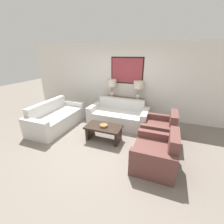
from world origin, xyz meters
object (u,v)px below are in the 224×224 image
(table_lamp_right, at_px, (139,86))
(armchair_near_camera, at_px, (156,154))
(couch_by_side, at_px, (56,118))
(coffee_table, at_px, (104,130))
(couch_by_back_wall, at_px, (118,116))
(table_lamp_left, at_px, (112,84))
(armchair_near_back_wall, at_px, (160,130))
(decorative_bowl, at_px, (104,126))
(console_table, at_px, (124,108))

(table_lamp_right, relative_size, armchair_near_camera, 0.67)
(couch_by_side, relative_size, coffee_table, 1.99)
(armchair_near_camera, bearing_deg, couch_by_back_wall, 129.79)
(table_lamp_left, bearing_deg, couch_by_side, -131.24)
(couch_by_back_wall, bearing_deg, armchair_near_back_wall, -21.06)
(decorative_bowl, xyz_separation_m, armchair_near_camera, (1.44, -0.54, -0.16))
(table_lamp_left, relative_size, armchair_near_back_wall, 0.67)
(coffee_table, bearing_deg, couch_by_back_wall, 86.68)
(console_table, height_order, couch_by_back_wall, couch_by_back_wall)
(table_lamp_left, xyz_separation_m, armchair_near_back_wall, (1.88, -1.19, -0.92))
(couch_by_back_wall, distance_m, couch_by_side, 2.05)
(coffee_table, bearing_deg, table_lamp_right, 72.48)
(decorative_bowl, height_order, armchair_near_camera, armchair_near_camera)
(couch_by_side, bearing_deg, couch_by_back_wall, 25.65)
(coffee_table, relative_size, armchair_near_back_wall, 1.02)
(couch_by_back_wall, xyz_separation_m, armchair_near_back_wall, (1.39, -0.53, 0.00))
(table_lamp_left, distance_m, couch_by_side, 2.26)
(couch_by_side, xyz_separation_m, coffee_table, (1.79, -0.21, 0.01))
(console_table, height_order, armchair_near_camera, armchair_near_camera)
(decorative_bowl, relative_size, armchair_near_back_wall, 0.22)
(console_table, bearing_deg, decorative_bowl, -91.64)
(couch_by_side, xyz_separation_m, decorative_bowl, (1.80, -0.24, 0.16))
(decorative_bowl, height_order, armchair_near_back_wall, armchair_near_back_wall)
(armchair_near_camera, bearing_deg, table_lamp_left, 128.94)
(table_lamp_left, relative_size, decorative_bowl, 2.99)
(console_table, distance_m, decorative_bowl, 1.79)
(decorative_bowl, bearing_deg, console_table, 88.36)
(console_table, distance_m, couch_by_back_wall, 0.67)
(console_table, xyz_separation_m, couch_by_side, (-1.85, -1.55, -0.08))
(table_lamp_right, relative_size, decorative_bowl, 2.99)
(table_lamp_right, distance_m, couch_by_back_wall, 1.24)
(table_lamp_left, bearing_deg, coffee_table, -76.33)
(couch_by_side, distance_m, coffee_table, 1.80)
(table_lamp_right, bearing_deg, couch_by_back_wall, -126.70)
(couch_by_back_wall, bearing_deg, table_lamp_left, 126.70)
(armchair_near_back_wall, xyz_separation_m, armchair_near_camera, (0.00, -1.13, 0.00))
(console_table, relative_size, decorative_bowl, 6.56)
(couch_by_back_wall, relative_size, couch_by_side, 1.00)
(couch_by_side, height_order, decorative_bowl, couch_by_side)
(console_table, relative_size, armchair_near_back_wall, 1.47)
(couch_by_back_wall, height_order, decorative_bowl, couch_by_back_wall)
(decorative_bowl, distance_m, armchair_near_back_wall, 1.56)
(console_table, xyz_separation_m, armchair_near_camera, (1.39, -2.33, -0.08))
(console_table, height_order, armchair_near_back_wall, armchair_near_back_wall)
(table_lamp_left, xyz_separation_m, table_lamp_right, (0.98, 0.00, 0.00))
(decorative_bowl, bearing_deg, couch_by_back_wall, 87.40)
(armchair_near_back_wall, relative_size, armchair_near_camera, 1.00)
(couch_by_back_wall, height_order, armchair_near_camera, armchair_near_camera)
(couch_by_back_wall, height_order, coffee_table, couch_by_back_wall)
(table_lamp_left, distance_m, coffee_table, 2.03)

